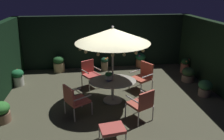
# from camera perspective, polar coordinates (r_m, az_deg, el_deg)

# --- Properties ---
(ground_plane) EXTENTS (8.01, 7.18, 0.02)m
(ground_plane) POSITION_cam_1_polar(r_m,az_deg,el_deg) (7.43, 0.56, -7.87)
(ground_plane) COLOR #454432
(hedge_backdrop_rear) EXTENTS (8.01, 0.30, 2.42)m
(hedge_backdrop_rear) POSITION_cam_1_polar(r_m,az_deg,el_deg) (10.22, -2.06, 7.51)
(hedge_backdrop_rear) COLOR black
(hedge_backdrop_rear) RESTS_ON ground_plane
(patio_dining_table) EXTENTS (1.54, 1.23, 0.73)m
(patio_dining_table) POSITION_cam_1_polar(r_m,az_deg,el_deg) (7.11, 0.18, -3.97)
(patio_dining_table) COLOR #B9ADA5
(patio_dining_table) RESTS_ON ground_plane
(patio_umbrella) EXTENTS (2.31, 2.31, 2.51)m
(patio_umbrella) POSITION_cam_1_polar(r_m,az_deg,el_deg) (6.60, 0.19, 9.10)
(patio_umbrella) COLOR #B8B1AC
(patio_umbrella) RESTS_ON ground_plane
(centerpiece_planter) EXTENTS (0.24, 0.24, 0.34)m
(centerpiece_planter) POSITION_cam_1_polar(r_m,az_deg,el_deg) (6.94, -0.91, -1.52)
(centerpiece_planter) COLOR beige
(centerpiece_planter) RESTS_ON patio_dining_table
(patio_chair_north) EXTENTS (0.85, 0.86, 1.01)m
(patio_chair_north) POSITION_cam_1_polar(r_m,az_deg,el_deg) (8.02, 8.27, -1.29)
(patio_chair_north) COLOR #BBB1AC
(patio_chair_north) RESTS_ON ground_plane
(patio_chair_northeast) EXTENTS (0.77, 0.77, 1.01)m
(patio_chair_northeast) POSITION_cam_1_polar(r_m,az_deg,el_deg) (8.20, -5.87, -0.50)
(patio_chair_northeast) COLOR #BCB6A3
(patio_chair_northeast) RESTS_ON ground_plane
(patio_chair_east) EXTENTS (0.84, 0.84, 0.97)m
(patio_chair_east) POSITION_cam_1_polar(r_m,az_deg,el_deg) (6.41, -9.88, -7.51)
(patio_chair_east) COLOR #BBADAD
(patio_chair_east) RESTS_ON ground_plane
(patio_chair_southeast) EXTENTS (0.78, 0.79, 0.97)m
(patio_chair_southeast) POSITION_cam_1_polar(r_m,az_deg,el_deg) (6.13, 7.91, -8.58)
(patio_chair_southeast) COLOR #B7AEAC
(patio_chair_southeast) RESTS_ON ground_plane
(ottoman_footrest) EXTENTS (0.65, 0.54, 0.41)m
(ottoman_footrest) POSITION_cam_1_polar(r_m,az_deg,el_deg) (5.42, 0.08, -15.38)
(ottoman_footrest) COLOR #B6B0AC
(ottoman_footrest) RESTS_ON ground_plane
(potted_plant_back_left) EXTENTS (0.50, 0.50, 0.73)m
(potted_plant_back_left) POSITION_cam_1_polar(r_m,az_deg,el_deg) (10.02, -13.85, 1.62)
(potted_plant_back_left) COLOR tan
(potted_plant_back_left) RESTS_ON ground_plane
(potted_plant_left_near) EXTENTS (0.47, 0.47, 0.67)m
(potted_plant_left_near) POSITION_cam_1_polar(r_m,az_deg,el_deg) (10.42, 7.50, 2.74)
(potted_plant_left_near) COLOR #A8623F
(potted_plant_left_near) RESTS_ON ground_plane
(potted_plant_back_center) EXTENTS (0.48, 0.48, 0.58)m
(potted_plant_back_center) POSITION_cam_1_polar(r_m,az_deg,el_deg) (8.21, 23.36, -4.29)
(potted_plant_back_center) COLOR #7D6756
(potted_plant_back_center) RESTS_ON ground_plane
(potted_plant_right_near) EXTENTS (0.51, 0.51, 0.58)m
(potted_plant_right_near) POSITION_cam_1_polar(r_m,az_deg,el_deg) (9.27, 19.47, -1.04)
(potted_plant_right_near) COLOR #7D6753
(potted_plant_right_near) RESTS_ON ground_plane
(potted_plant_right_far) EXTENTS (0.45, 0.45, 0.65)m
(potted_plant_right_far) POSITION_cam_1_polar(r_m,az_deg,el_deg) (9.09, -23.57, -1.64)
(potted_plant_right_far) COLOR beige
(potted_plant_right_far) RESTS_ON ground_plane
(potted_plant_front_corner) EXTENTS (0.34, 0.33, 0.62)m
(potted_plant_front_corner) POSITION_cam_1_polar(r_m,az_deg,el_deg) (9.89, -1.99, 1.77)
(potted_plant_front_corner) COLOR #81694E
(potted_plant_front_corner) RESTS_ON ground_plane
(potted_plant_back_right) EXTENTS (0.50, 0.50, 0.60)m
(potted_plant_back_right) POSITION_cam_1_polar(r_m,az_deg,el_deg) (6.91, -27.27, -9.76)
(potted_plant_back_right) COLOR #86624A
(potted_plant_back_right) RESTS_ON ground_plane
(potted_plant_left_far) EXTENTS (0.38, 0.38, 0.64)m
(potted_plant_left_far) POSITION_cam_1_polar(r_m,az_deg,el_deg) (10.19, 18.73, 1.19)
(potted_plant_left_far) COLOR #AF5F49
(potted_plant_left_far) RESTS_ON ground_plane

